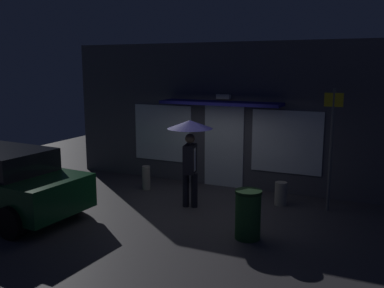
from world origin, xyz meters
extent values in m
plane|color=#423F44|center=(0.00, 0.00, 0.00)|extent=(18.00, 18.00, 0.00)
cube|color=#4C4C56|center=(0.00, 2.35, 1.93)|extent=(9.30, 0.30, 3.86)
cube|color=white|center=(0.00, 2.18, 1.10)|extent=(1.10, 0.04, 2.20)
cube|color=white|center=(-1.87, 2.18, 1.35)|extent=(1.79, 0.04, 1.60)
cube|color=white|center=(1.68, 2.18, 1.35)|extent=(1.79, 0.04, 1.60)
cube|color=white|center=(0.00, 2.10, 2.45)|extent=(0.36, 0.16, 0.12)
cube|color=navy|center=(0.00, 1.85, 2.30)|extent=(3.20, 0.70, 0.08)
cylinder|color=black|center=(-0.20, 0.20, 0.41)|extent=(0.15, 0.15, 0.82)
cylinder|color=black|center=(0.00, 0.24, 0.41)|extent=(0.15, 0.15, 0.82)
cube|color=black|center=(-0.10, 0.22, 1.14)|extent=(0.33, 0.50, 0.66)
cube|color=silver|center=(0.03, 0.20, 1.14)|extent=(0.05, 0.14, 0.53)
cube|color=navy|center=(0.03, 0.19, 1.12)|extent=(0.03, 0.05, 0.42)
sphere|color=tan|center=(-0.10, 0.22, 1.62)|extent=(0.23, 0.23, 0.23)
cylinder|color=slate|center=(-0.10, 0.22, 1.61)|extent=(0.02, 0.02, 0.86)
cone|color=#14144C|center=(-0.10, 0.22, 1.94)|extent=(1.04, 1.04, 0.19)
cube|color=#0C3F1E|center=(-3.73, -1.94, 0.63)|extent=(4.18, 1.97, 0.71)
cylinder|color=black|center=(-2.30, -1.19, 0.32)|extent=(0.65, 0.26, 0.64)
cylinder|color=black|center=(-2.41, -2.87, 0.32)|extent=(0.65, 0.26, 0.64)
cylinder|color=#595B60|center=(2.85, 1.29, 1.38)|extent=(0.07, 0.07, 2.77)
cube|color=gold|center=(2.85, 1.27, 2.52)|extent=(0.40, 0.02, 0.30)
cylinder|color=#9E998E|center=(1.80, 1.22, 0.28)|extent=(0.28, 0.28, 0.56)
cylinder|color=#9E998E|center=(-1.75, 1.02, 0.32)|extent=(0.21, 0.21, 0.64)
cylinder|color=#1E4C23|center=(1.67, -0.99, 0.44)|extent=(0.48, 0.48, 0.89)
cylinder|color=black|center=(1.67, -0.99, 0.92)|extent=(0.51, 0.51, 0.06)
camera|label=1|loc=(3.87, -8.35, 3.23)|focal=39.55mm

